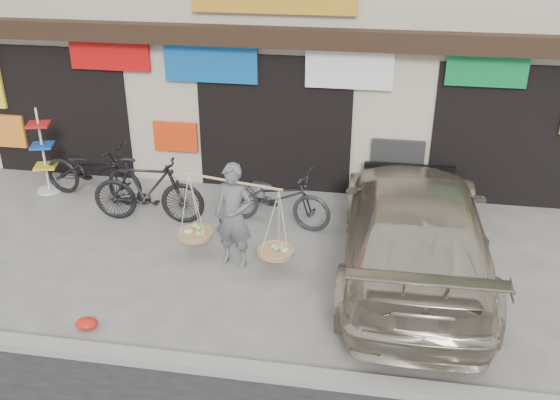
% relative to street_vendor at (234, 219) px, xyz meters
% --- Properties ---
extents(ground, '(70.00, 70.00, 0.00)m').
position_rel_street_vendor_xyz_m(ground, '(0.11, -0.51, -0.80)').
color(ground, gray).
rests_on(ground, ground).
extents(kerb, '(70.00, 0.25, 0.12)m').
position_rel_street_vendor_xyz_m(kerb, '(0.11, -2.51, -0.74)').
color(kerb, gray).
rests_on(kerb, ground).
extents(street_vendor, '(1.95, 0.88, 1.72)m').
position_rel_street_vendor_xyz_m(street_vendor, '(0.00, 0.00, 0.00)').
color(street_vendor, slate).
rests_on(street_vendor, ground).
extents(bike_0, '(2.28, 1.16, 1.14)m').
position_rel_street_vendor_xyz_m(bike_0, '(-3.26, 1.92, -0.23)').
color(bike_0, black).
rests_on(bike_0, ground).
extents(bike_1, '(2.06, 0.66, 1.23)m').
position_rel_street_vendor_xyz_m(bike_1, '(-1.86, 1.18, -0.18)').
color(bike_1, black).
rests_on(bike_1, ground).
extents(bike_2, '(2.15, 1.10, 1.07)m').
position_rel_street_vendor_xyz_m(bike_2, '(0.41, 1.44, -0.26)').
color(bike_2, '#2A2B2F').
rests_on(bike_2, ground).
extents(suv, '(2.24, 5.40, 1.56)m').
position_rel_street_vendor_xyz_m(suv, '(2.77, 0.24, -0.02)').
color(suv, '#AFA28D').
rests_on(suv, ground).
extents(display_rack, '(0.51, 0.51, 1.73)m').
position_rel_street_vendor_xyz_m(display_rack, '(-4.32, 2.07, -0.10)').
color(display_rack, silver).
rests_on(display_rack, ground).
extents(red_bag, '(0.31, 0.25, 0.14)m').
position_rel_street_vendor_xyz_m(red_bag, '(-1.62, -1.97, -0.73)').
color(red_bag, red).
rests_on(red_bag, ground).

